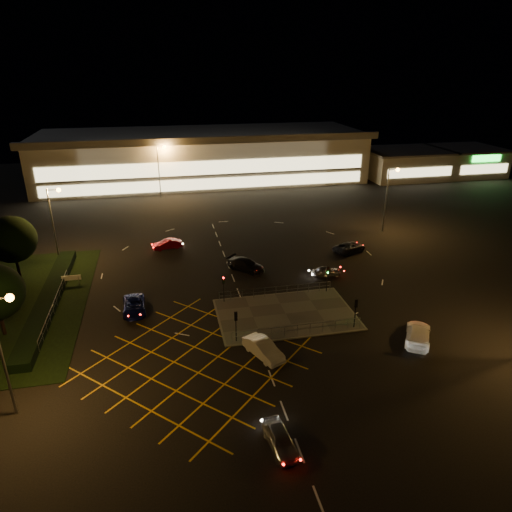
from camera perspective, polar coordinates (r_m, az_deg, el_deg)
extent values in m
plane|color=black|center=(50.04, 0.89, -6.44)|extent=(180.00, 180.00, 0.00)
cube|color=#4C4944|center=(48.77, 3.73, -7.25)|extent=(14.00, 9.00, 0.12)
cube|color=black|center=(57.28, -29.26, -5.57)|extent=(18.00, 30.00, 0.08)
cube|color=black|center=(55.69, -24.45, -4.88)|extent=(2.00, 26.00, 1.00)
cube|color=beige|center=(106.77, -6.68, 12.20)|extent=(70.00, 25.00, 10.00)
cube|color=slate|center=(105.94, -6.82, 14.97)|extent=(72.00, 26.50, 0.60)
cube|color=#FFEAA5|center=(94.52, -5.89, 10.85)|extent=(66.00, 0.20, 3.00)
cube|color=#FFEAA5|center=(95.23, -5.82, 8.97)|extent=(66.00, 0.20, 2.20)
cube|color=beige|center=(113.56, 18.03, 10.87)|extent=(18.00, 14.00, 6.00)
cube|color=slate|center=(113.00, 18.22, 12.43)|extent=(18.80, 14.80, 0.40)
cube|color=#FFEAA5|center=(107.71, 19.82, 9.82)|extent=(15.30, 0.20, 2.00)
cube|color=beige|center=(122.22, 24.69, 10.71)|extent=(14.00, 14.00, 6.00)
cube|color=slate|center=(121.71, 24.93, 12.15)|extent=(14.80, 14.80, 0.40)
cube|color=#FFEAA5|center=(116.81, 26.64, 9.69)|extent=(11.90, 0.20, 2.00)
cube|color=#19E533|center=(116.31, 26.88, 10.82)|extent=(7.00, 0.30, 1.40)
cylinder|color=slate|center=(38.19, -29.12, -11.10)|extent=(0.20, 0.20, 10.00)
sphere|color=orange|center=(35.55, -28.43, -4.62)|extent=(0.56, 0.56, 0.56)
cylinder|color=slate|center=(65.13, -24.01, 3.43)|extent=(0.20, 0.20, 10.00)
cylinder|color=slate|center=(63.70, -24.08, 7.55)|extent=(1.40, 0.12, 0.12)
sphere|color=orange|center=(63.57, -23.45, 7.58)|extent=(0.56, 0.56, 0.56)
cylinder|color=slate|center=(73.71, 15.92, 6.66)|extent=(0.20, 0.20, 10.00)
cylinder|color=slate|center=(72.92, 16.82, 10.29)|extent=(1.40, 0.12, 0.12)
sphere|color=orange|center=(73.26, 17.31, 10.25)|extent=(0.56, 0.56, 0.56)
cylinder|color=slate|center=(92.58, -12.04, 10.23)|extent=(0.20, 0.20, 10.00)
cylinder|color=slate|center=(91.70, -11.84, 13.19)|extent=(1.40, 0.12, 0.12)
sphere|color=orange|center=(91.71, -11.39, 13.19)|extent=(0.56, 0.56, 0.56)
cylinder|color=slate|center=(102.60, 11.30, 11.49)|extent=(0.20, 0.20, 10.00)
cylinder|color=slate|center=(102.07, 11.88, 14.13)|extent=(1.40, 0.12, 0.12)
sphere|color=orange|center=(102.36, 12.25, 14.10)|extent=(0.56, 0.56, 0.56)
cylinder|color=black|center=(43.48, -2.52, -8.90)|extent=(0.10, 0.10, 3.00)
cube|color=black|center=(42.86, -2.54, -7.53)|extent=(0.28, 0.18, 0.90)
sphere|color=#19FF33|center=(42.97, -2.57, -7.45)|extent=(0.16, 0.16, 0.16)
cylinder|color=black|center=(46.64, 12.29, -7.09)|extent=(0.10, 0.10, 3.00)
cube|color=black|center=(46.06, 12.41, -5.79)|extent=(0.28, 0.18, 0.90)
sphere|color=#19FF33|center=(46.16, 12.35, -5.72)|extent=(0.16, 0.16, 0.16)
cylinder|color=black|center=(50.39, -4.05, -4.19)|extent=(0.10, 0.10, 3.00)
cube|color=black|center=(49.85, -4.09, -2.96)|extent=(0.28, 0.18, 0.90)
sphere|color=#FF0C0C|center=(49.74, -4.07, -3.03)|extent=(0.16, 0.16, 0.16)
cylinder|color=black|center=(53.13, 8.87, -2.92)|extent=(0.10, 0.10, 3.00)
cube|color=black|center=(52.63, 8.95, -1.75)|extent=(0.28, 0.18, 0.90)
sphere|color=#19FF33|center=(52.52, 9.00, -1.81)|extent=(0.16, 0.16, 0.16)
cylinder|color=black|center=(63.67, -27.63, -1.11)|extent=(0.36, 0.36, 2.88)
sphere|color=black|center=(62.48, -28.22, 1.85)|extent=(5.76, 5.76, 5.76)
cylinder|color=black|center=(51.03, -29.15, -7.29)|extent=(0.36, 0.36, 2.70)
imported|color=silver|center=(33.84, 3.05, -21.87)|extent=(2.09, 4.21, 1.38)
imported|color=silver|center=(42.04, 0.94, -11.51)|extent=(3.36, 4.87, 1.52)
imported|color=#0E1455|center=(50.63, -15.00, -6.02)|extent=(2.53, 5.10, 1.39)
imported|color=black|center=(58.47, -1.27, -1.09)|extent=(5.05, 5.24, 1.50)
imported|color=#A0A2A7|center=(57.65, 8.81, -1.89)|extent=(3.64, 1.51, 1.23)
imported|color=maroon|center=(66.55, -11.02, 1.46)|extent=(4.31, 2.08, 1.36)
imported|color=black|center=(65.51, 11.61, 1.08)|extent=(5.49, 4.07, 1.39)
imported|color=silver|center=(46.64, 19.59, -9.18)|extent=(4.72, 5.73, 1.56)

